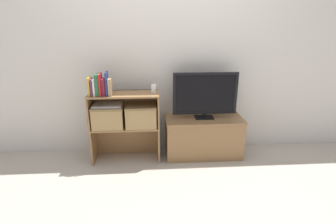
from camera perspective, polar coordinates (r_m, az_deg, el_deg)
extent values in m
plane|color=#BCB2A3|center=(3.13, 0.20, -11.13)|extent=(16.00, 16.00, 0.00)
cube|color=silver|center=(3.18, -0.36, 12.27)|extent=(10.00, 0.05, 2.40)
cube|color=olive|center=(3.27, 7.64, -5.43)|extent=(0.91, 0.41, 0.46)
cube|color=olive|center=(3.17, 7.83, -1.45)|extent=(0.93, 0.43, 0.02)
cube|color=black|center=(3.17, 7.85, -1.15)|extent=(0.22, 0.14, 0.02)
cylinder|color=black|center=(3.16, 7.87, -0.68)|extent=(0.04, 0.04, 0.04)
cube|color=black|center=(3.08, 8.09, 4.00)|extent=(0.75, 0.04, 0.49)
cube|color=black|center=(3.06, 8.17, 3.91)|extent=(0.69, 0.00, 0.43)
cube|color=olive|center=(3.24, -15.84, -6.54)|extent=(0.02, 0.31, 0.43)
cube|color=olive|center=(3.17, -2.06, -6.38)|extent=(0.02, 0.31, 0.43)
cube|color=olive|center=(3.31, -8.82, -5.41)|extent=(0.75, 0.02, 0.43)
cube|color=olive|center=(3.10, -9.22, -3.08)|extent=(0.75, 0.31, 0.02)
cube|color=olive|center=(3.09, -16.51, 0.32)|extent=(0.02, 0.31, 0.39)
cube|color=olive|center=(3.01, -2.15, 0.65)|extent=(0.02, 0.31, 0.39)
cube|color=olive|center=(3.17, -9.19, 1.33)|extent=(0.75, 0.02, 0.39)
cube|color=olive|center=(2.98, -9.61, 3.83)|extent=(0.75, 0.31, 0.02)
cube|color=gold|center=(2.95, -16.68, 5.37)|extent=(0.02, 0.14, 0.20)
cube|color=#6B2D66|center=(2.95, -16.18, 5.25)|extent=(0.02, 0.14, 0.18)
cube|color=silver|center=(2.94, -15.67, 5.23)|extent=(0.02, 0.13, 0.18)
cube|color=#286638|center=(2.93, -15.09, 5.75)|extent=(0.04, 0.14, 0.23)
cube|color=#B22328|center=(2.93, -14.47, 5.82)|extent=(0.02, 0.15, 0.24)
cube|color=maroon|center=(2.93, -13.80, 5.32)|extent=(0.04, 0.12, 0.18)
cube|color=navy|center=(2.91, -13.15, 6.02)|extent=(0.02, 0.14, 0.25)
cube|color=tan|center=(2.91, -12.48, 5.40)|extent=(0.03, 0.14, 0.18)
cube|color=white|center=(2.95, -3.19, 5.11)|extent=(0.05, 0.04, 0.10)
cylinder|color=silver|center=(2.93, -3.21, 6.33)|extent=(0.01, 0.01, 0.03)
cube|color=tan|center=(3.06, -12.86, -0.88)|extent=(0.34, 0.27, 0.25)
cube|color=olive|center=(3.03, -13.01, 1.14)|extent=(0.35, 0.28, 0.02)
cube|color=tan|center=(3.02, -5.86, -0.74)|extent=(0.34, 0.27, 0.25)
cube|color=olive|center=(2.99, -5.93, 1.31)|extent=(0.35, 0.28, 0.02)
cube|color=#BCBCC1|center=(3.02, -13.04, 1.54)|extent=(0.32, 0.22, 0.02)
cylinder|color=#99999E|center=(3.02, -13.06, 1.75)|extent=(0.02, 0.02, 0.00)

